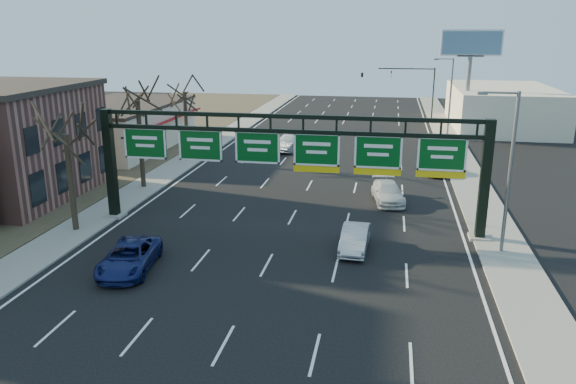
% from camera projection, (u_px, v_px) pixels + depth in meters
% --- Properties ---
extents(ground, '(160.00, 160.00, 0.00)m').
position_uv_depth(ground, '(258.00, 281.00, 28.01)').
color(ground, black).
rests_on(ground, ground).
extents(sidewalk_left, '(3.00, 120.00, 0.12)m').
position_uv_depth(sidewalk_left, '(168.00, 172.00, 49.07)').
color(sidewalk_left, gray).
rests_on(sidewalk_left, ground).
extents(sidewalk_right, '(3.00, 120.00, 0.12)m').
position_uv_depth(sidewalk_right, '(472.00, 186.00, 44.68)').
color(sidewalk_right, gray).
rests_on(sidewalk_right, ground).
extents(dirt_strip_left, '(21.00, 120.00, 0.06)m').
position_uv_depth(dirt_strip_left, '(42.00, 166.00, 51.17)').
color(dirt_strip_left, '#473D2B').
rests_on(dirt_strip_left, ground).
extents(lane_markings, '(21.60, 120.00, 0.01)m').
position_uv_depth(lane_markings, '(313.00, 179.00, 46.89)').
color(lane_markings, white).
rests_on(lane_markings, ground).
extents(sign_gantry, '(24.60, 1.20, 7.20)m').
position_uv_depth(sign_gantry, '(289.00, 156.00, 34.23)').
color(sign_gantry, black).
rests_on(sign_gantry, ground).
extents(brick_block, '(10.40, 12.40, 8.30)m').
position_uv_depth(brick_block, '(5.00, 142.00, 40.92)').
color(brick_block, brown).
rests_on(brick_block, ground).
extents(cream_strip, '(10.90, 18.40, 4.70)m').
position_uv_depth(cream_strip, '(121.00, 126.00, 58.42)').
color(cream_strip, beige).
rests_on(cream_strip, ground).
extents(building_right_distant, '(12.00, 20.00, 5.00)m').
position_uv_depth(building_right_distant, '(502.00, 107.00, 71.09)').
color(building_right_distant, beige).
rests_on(building_right_distant, ground).
extents(tree_gantry, '(3.60, 3.60, 8.48)m').
position_uv_depth(tree_gantry, '(64.00, 117.00, 32.93)').
color(tree_gantry, '#2E2219').
rests_on(tree_gantry, sidewalk_left).
extents(tree_mid, '(3.60, 3.60, 9.24)m').
position_uv_depth(tree_mid, '(136.00, 87.00, 42.16)').
color(tree_mid, '#2E2219').
rests_on(tree_mid, sidewalk_left).
extents(tree_far, '(3.60, 3.60, 8.86)m').
position_uv_depth(tree_far, '(184.00, 81.00, 51.71)').
color(tree_far, '#2E2219').
rests_on(tree_far, sidewalk_left).
extents(streetlight_near, '(2.15, 0.22, 9.00)m').
position_uv_depth(streetlight_near, '(508.00, 165.00, 30.11)').
color(streetlight_near, slate).
rests_on(streetlight_near, sidewalk_right).
extents(streetlight_far, '(2.15, 0.22, 9.00)m').
position_uv_depth(streetlight_far, '(449.00, 94.00, 62.21)').
color(streetlight_far, slate).
rests_on(streetlight_far, sidewalk_right).
extents(billboard_right, '(7.00, 0.50, 12.00)m').
position_uv_depth(billboard_right, '(470.00, 56.00, 65.37)').
color(billboard_right, slate).
rests_on(billboard_right, ground).
extents(traffic_signal_mast, '(10.16, 0.54, 7.00)m').
position_uv_depth(traffic_signal_mast, '(389.00, 78.00, 77.43)').
color(traffic_signal_mast, black).
rests_on(traffic_signal_mast, ground).
extents(car_blue_suv, '(3.05, 5.43, 1.43)m').
position_uv_depth(car_blue_suv, '(129.00, 257.00, 29.09)').
color(car_blue_suv, navy).
rests_on(car_blue_suv, ground).
extents(car_silver_sedan, '(1.60, 4.22, 1.37)m').
position_uv_depth(car_silver_sedan, '(355.00, 238.00, 31.74)').
color(car_silver_sedan, '#AFB0B4').
rests_on(car_silver_sedan, ground).
extents(car_white_wagon, '(2.75, 5.11, 1.41)m').
position_uv_depth(car_white_wagon, '(388.00, 192.00, 40.59)').
color(car_white_wagon, silver).
rests_on(car_white_wagon, ground).
extents(car_grey_far, '(1.82, 4.02, 1.34)m').
position_uv_depth(car_grey_far, '(437.00, 166.00, 48.33)').
color(car_grey_far, '#3F4245').
rests_on(car_grey_far, ground).
extents(car_silver_distant, '(2.37, 4.88, 1.54)m').
position_uv_depth(car_silver_distant, '(289.00, 143.00, 57.61)').
color(car_silver_distant, '#A4A5A9').
rests_on(car_silver_distant, ground).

